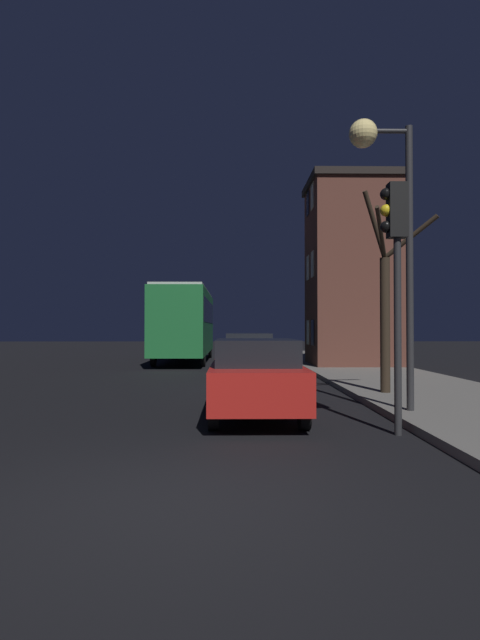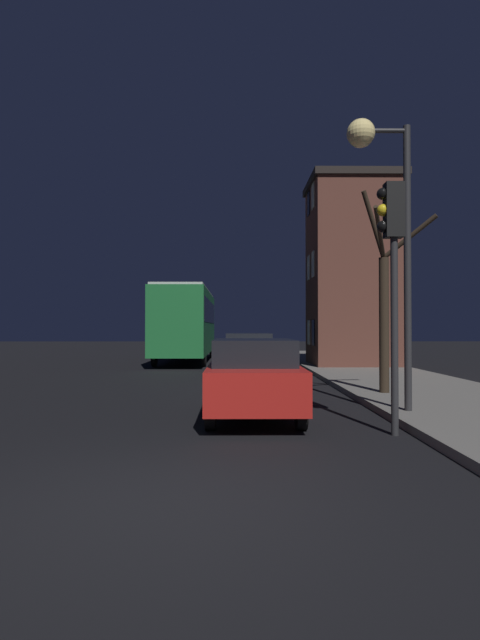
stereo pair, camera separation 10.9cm
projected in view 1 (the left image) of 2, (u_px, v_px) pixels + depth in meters
ground_plane at (172, 501)px, 5.02m from camera, size 120.00×120.00×0.00m
brick_building at (352, 271)px, 22.07m from camera, size 3.93×3.81×8.18m
streetlamp at (382, 185)px, 9.72m from camera, size 1.25×0.55×5.67m
traffic_light at (395, 254)px, 8.16m from camera, size 0.43×0.24×4.13m
bare_tree at (386, 303)px, 12.32m from camera, size 1.80×1.38×4.91m
bus at (186, 319)px, 25.86m from camera, size 2.45×10.34×3.70m
car_near_lane at (255, 376)px, 9.82m from camera, size 1.73×4.09×1.53m
car_mid_lane at (248, 355)px, 17.66m from camera, size 1.76×4.14×1.56m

